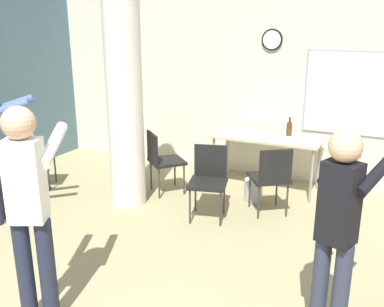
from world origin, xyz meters
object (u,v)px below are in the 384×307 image
(folding_table, at_px, (267,140))
(chair_table_left, at_px, (162,158))
(bottle_on_table, at_px, (289,129))
(chair_table_front, at_px, (209,177))
(person_playing_front, at_px, (29,201))
(chair_by_left_wall, at_px, (32,153))
(person_playing_side, at_px, (339,223))
(chair_table_right, at_px, (271,175))

(folding_table, distance_m, chair_table_left, 1.49)
(bottle_on_table, xyz_separation_m, chair_table_left, (-1.50, -0.97, -0.35))
(chair_table_left, bearing_deg, folding_table, 32.93)
(folding_table, xyz_separation_m, chair_table_front, (-0.36, -1.23, -0.20))
(folding_table, bearing_deg, chair_table_left, -147.07)
(chair_table_front, bearing_deg, person_playing_front, -101.18)
(person_playing_front, bearing_deg, chair_by_left_wall, 135.53)
(chair_by_left_wall, xyz_separation_m, person_playing_side, (4.31, -1.44, 0.44))
(chair_by_left_wall, xyz_separation_m, person_playing_front, (2.21, -2.17, 0.51))
(chair_table_front, height_order, chair_by_left_wall, same)
(folding_table, distance_m, person_playing_side, 3.11)
(chair_table_front, xyz_separation_m, person_playing_side, (1.65, -1.59, 0.44))
(folding_table, bearing_deg, chair_table_front, -106.46)
(chair_table_left, xyz_separation_m, person_playing_front, (0.42, -2.75, 0.51))
(chair_by_left_wall, height_order, person_playing_front, person_playing_front)
(chair_table_left, relative_size, chair_by_left_wall, 1.00)
(person_playing_front, bearing_deg, person_playing_side, 19.13)
(bottle_on_table, height_order, person_playing_front, person_playing_front)
(chair_table_left, height_order, chair_by_left_wall, same)
(chair_table_left, xyz_separation_m, chair_by_left_wall, (-1.79, -0.58, 0.00))
(bottle_on_table, distance_m, chair_table_right, 1.09)
(folding_table, height_order, chair_table_front, chair_table_front)
(chair_table_right, distance_m, chair_table_left, 1.54)
(chair_table_right, distance_m, chair_table_front, 0.76)
(person_playing_side, bearing_deg, bottle_on_table, 108.85)
(person_playing_side, bearing_deg, chair_table_front, 136.03)
(chair_by_left_wall, distance_m, person_playing_front, 3.13)
(chair_by_left_wall, distance_m, person_playing_side, 4.57)
(bottle_on_table, xyz_separation_m, chair_table_right, (0.04, -1.03, -0.35))
(chair_table_front, bearing_deg, chair_table_right, 29.08)
(chair_table_front, distance_m, chair_table_left, 0.98)
(person_playing_side, bearing_deg, person_playing_front, -160.87)
(bottle_on_table, bearing_deg, folding_table, -147.50)
(person_playing_front, bearing_deg, chair_table_right, 67.32)
(chair_by_left_wall, bearing_deg, person_playing_front, -44.47)
(folding_table, distance_m, person_playing_front, 3.66)
(folding_table, height_order, bottle_on_table, bottle_on_table)
(bottle_on_table, distance_m, chair_by_left_wall, 3.66)
(chair_table_front, bearing_deg, bottle_on_table, 65.88)
(bottle_on_table, height_order, chair_table_left, bottle_on_table)
(chair_table_left, bearing_deg, person_playing_front, -81.33)
(folding_table, height_order, chair_by_left_wall, chair_by_left_wall)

